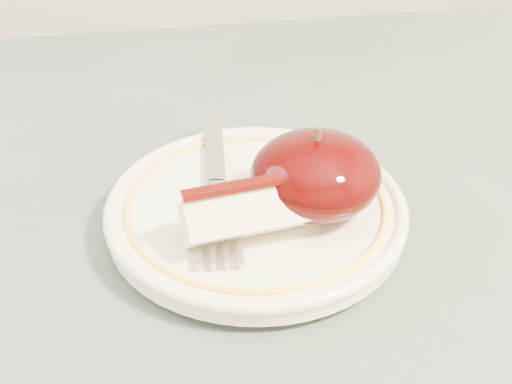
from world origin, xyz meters
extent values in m
cylinder|color=brown|center=(0.40, 0.40, 0.35)|extent=(0.05, 0.05, 0.71)
cylinder|color=#F6EACE|center=(0.08, 0.11, 0.75)|extent=(0.10, 0.10, 0.01)
cylinder|color=#F6EACE|center=(0.08, 0.11, 0.76)|extent=(0.19, 0.19, 0.01)
torus|color=#F6EACE|center=(0.08, 0.11, 0.77)|extent=(0.19, 0.19, 0.01)
torus|color=yellow|center=(0.08, 0.11, 0.77)|extent=(0.17, 0.17, 0.00)
ellipsoid|color=black|center=(0.11, 0.10, 0.79)|extent=(0.08, 0.08, 0.05)
cylinder|color=#472D19|center=(0.11, 0.10, 0.82)|extent=(0.00, 0.00, 0.01)
cube|color=#FBF0B9|center=(0.07, 0.08, 0.79)|extent=(0.09, 0.05, 0.04)
cube|color=#370301|center=(0.07, 0.08, 0.81)|extent=(0.08, 0.02, 0.00)
cube|color=#92959A|center=(0.06, 0.17, 0.77)|extent=(0.02, 0.09, 0.00)
cube|color=#92959A|center=(0.05, 0.12, 0.77)|extent=(0.01, 0.03, 0.00)
cube|color=#92959A|center=(0.05, 0.09, 0.77)|extent=(0.03, 0.02, 0.00)
cube|color=#92959A|center=(0.06, 0.06, 0.77)|extent=(0.01, 0.04, 0.00)
cube|color=#92959A|center=(0.05, 0.06, 0.77)|extent=(0.01, 0.04, 0.00)
cube|color=#92959A|center=(0.04, 0.07, 0.77)|extent=(0.01, 0.04, 0.00)
cube|color=#92959A|center=(0.04, 0.07, 0.77)|extent=(0.01, 0.04, 0.00)
camera|label=1|loc=(0.01, -0.25, 1.03)|focal=50.00mm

